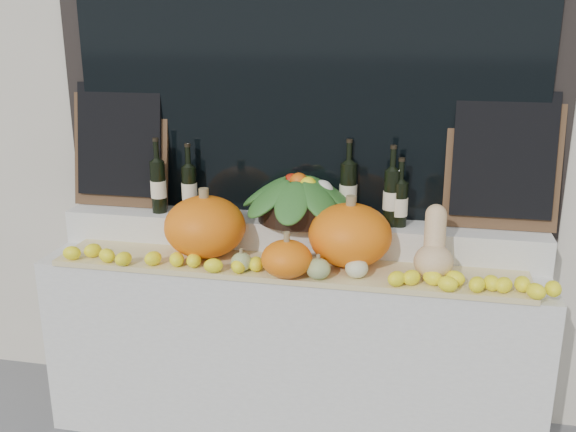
{
  "coord_description": "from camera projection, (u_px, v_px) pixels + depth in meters",
  "views": [
    {
      "loc": [
        0.55,
        -1.2,
        1.95
      ],
      "look_at": [
        0.0,
        1.45,
        1.12
      ],
      "focal_mm": 40.0,
      "sensor_mm": 36.0,
      "label": 1
    }
  ],
  "objects": [
    {
      "name": "display_sill",
      "position": [
        291.0,
        346.0,
        3.1
      ],
      "size": [
        2.3,
        0.55,
        0.88
      ],
      "primitive_type": "cube",
      "color": "silver",
      "rests_on": "ground"
    },
    {
      "name": "chalkboard_right",
      "position": [
        503.0,
        158.0,
        2.85
      ],
      "size": [
        0.5,
        0.13,
        0.61
      ],
      "rotation": [
        -0.17,
        0.0,
        0.0
      ],
      "color": "#4C331E",
      "rests_on": "rear_tier"
    },
    {
      "name": "wine_bottle_far_left",
      "position": [
        158.0,
        186.0,
        3.13
      ],
      "size": [
        0.08,
        0.08,
        0.37
      ],
      "color": "black",
      "rests_on": "rear_tier"
    },
    {
      "name": "wine_bottle_near_left",
      "position": [
        189.0,
        188.0,
        3.15
      ],
      "size": [
        0.08,
        0.08,
        0.34
      ],
      "color": "black",
      "rests_on": "rear_tier"
    },
    {
      "name": "pumpkin_center",
      "position": [
        287.0,
        259.0,
        2.7
      ],
      "size": [
        0.27,
        0.27,
        0.16
      ],
      "primitive_type": "ellipsoid",
      "rotation": [
        0.0,
        0.0,
        -0.32
      ],
      "color": "orange",
      "rests_on": "straw_bedding"
    },
    {
      "name": "produce_bowl",
      "position": [
        299.0,
        197.0,
        3.02
      ],
      "size": [
        0.59,
        0.59,
        0.24
      ],
      "color": "black",
      "rests_on": "rear_tier"
    },
    {
      "name": "decorative_gourds",
      "position": [
        296.0,
        264.0,
        2.71
      ],
      "size": [
        0.59,
        0.16,
        0.17
      ],
      "color": "#407021",
      "rests_on": "straw_bedding"
    },
    {
      "name": "wine_bottle_near_right",
      "position": [
        391.0,
        197.0,
        2.92
      ],
      "size": [
        0.08,
        0.08,
        0.38
      ],
      "color": "black",
      "rests_on": "rear_tier"
    },
    {
      "name": "wine_bottle_tall",
      "position": [
        348.0,
        190.0,
        3.04
      ],
      "size": [
        0.08,
        0.08,
        0.38
      ],
      "color": "black",
      "rests_on": "rear_tier"
    },
    {
      "name": "rear_tier",
      "position": [
        297.0,
        234.0,
        3.09
      ],
      "size": [
        2.3,
        0.25,
        0.16
      ],
      "primitive_type": "cube",
      "color": "silver",
      "rests_on": "display_sill"
    },
    {
      "name": "straw_bedding",
      "position": [
        286.0,
        268.0,
        2.85
      ],
      "size": [
        2.1,
        0.32,
        0.02
      ],
      "primitive_type": "cube",
      "color": "tan",
      "rests_on": "display_sill"
    },
    {
      "name": "butternut_squash",
      "position": [
        434.0,
        250.0,
        2.69
      ],
      "size": [
        0.17,
        0.22,
        0.3
      ],
      "color": "#DCB381",
      "rests_on": "straw_bedding"
    },
    {
      "name": "pumpkin_left",
      "position": [
        205.0,
        227.0,
        2.93
      ],
      "size": [
        0.38,
        0.38,
        0.28
      ],
      "primitive_type": "ellipsoid",
      "rotation": [
        0.0,
        0.0,
        -0.02
      ],
      "color": "orange",
      "rests_on": "straw_bedding"
    },
    {
      "name": "lemon_heap",
      "position": [
        280.0,
        268.0,
        2.73
      ],
      "size": [
        2.2,
        0.16,
        0.06
      ],
      "primitive_type": null,
      "color": "#FFF51A",
      "rests_on": "straw_bedding"
    },
    {
      "name": "chalkboard_left",
      "position": [
        120.0,
        142.0,
        3.21
      ],
      "size": [
        0.5,
        0.13,
        0.61
      ],
      "rotation": [
        -0.17,
        0.0,
        0.0
      ],
      "color": "#4C331E",
      "rests_on": "rear_tier"
    },
    {
      "name": "pumpkin_right",
      "position": [
        350.0,
        235.0,
        2.82
      ],
      "size": [
        0.47,
        0.47,
        0.28
      ],
      "primitive_type": "ellipsoid",
      "rotation": [
        0.0,
        0.0,
        -0.34
      ],
      "color": "orange",
      "rests_on": "straw_bedding"
    },
    {
      "name": "wine_bottle_far_right",
      "position": [
        400.0,
        203.0,
        2.93
      ],
      "size": [
        0.08,
        0.08,
        0.32
      ],
      "color": "black",
      "rests_on": "rear_tier"
    }
  ]
}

